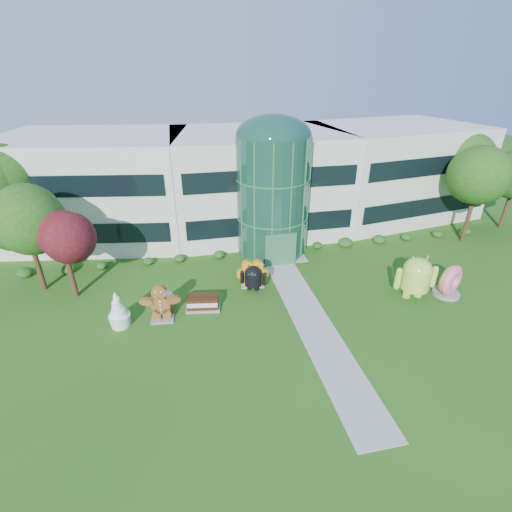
{
  "coord_description": "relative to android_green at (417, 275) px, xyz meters",
  "views": [
    {
      "loc": [
        -7.5,
        -16.97,
        14.7
      ],
      "look_at": [
        -2.66,
        6.0,
        2.6
      ],
      "focal_mm": 26.0,
      "sensor_mm": 36.0,
      "label": 1
    }
  ],
  "objects": [
    {
      "name": "ground",
      "position": [
        -8.0,
        -2.48,
        -1.78
      ],
      "size": [
        140.0,
        140.0,
        0.0
      ],
      "primitive_type": "plane",
      "color": "#215114",
      "rests_on": "ground"
    },
    {
      "name": "building",
      "position": [
        -8.0,
        15.52,
        2.87
      ],
      "size": [
        46.0,
        15.0,
        9.3
      ],
      "primitive_type": null,
      "color": "beige",
      "rests_on": "ground"
    },
    {
      "name": "atrium",
      "position": [
        -8.0,
        9.52,
        3.12
      ],
      "size": [
        6.0,
        6.0,
        9.8
      ],
      "primitive_type": "cylinder",
      "color": "#194738",
      "rests_on": "ground"
    },
    {
      "name": "walkway",
      "position": [
        -8.0,
        -0.48,
        -1.76
      ],
      "size": [
        2.4,
        20.0,
        0.04
      ],
      "primitive_type": "cube",
      "color": "#9E9E93",
      "rests_on": "ground"
    },
    {
      "name": "tree_red",
      "position": [
        -23.5,
        5.02,
        1.22
      ],
      "size": [
        4.0,
        4.0,
        6.0
      ],
      "primitive_type": null,
      "color": "#3F0C14",
      "rests_on": "ground"
    },
    {
      "name": "trees_backdrop",
      "position": [
        -8.0,
        10.52,
        2.42
      ],
      "size": [
        52.0,
        8.0,
        8.4
      ],
      "primitive_type": null,
      "color": "#174B12",
      "rests_on": "ground"
    },
    {
      "name": "android_green",
      "position": [
        0.0,
        0.0,
        0.0
      ],
      "size": [
        3.35,
        2.42,
        3.56
      ],
      "primitive_type": null,
      "rotation": [
        0.0,
        0.0,
        -0.11
      ],
      "color": "#ACDC46",
      "rests_on": "ground"
    },
    {
      "name": "android_black",
      "position": [
        -10.94,
        3.23,
        -0.66
      ],
      "size": [
        2.31,
        1.93,
        2.24
      ],
      "primitive_type": null,
      "rotation": [
        0.0,
        0.0,
        -0.36
      ],
      "color": "black",
      "rests_on": "ground"
    },
    {
      "name": "donut",
      "position": [
        2.51,
        -0.31,
        -0.58
      ],
      "size": [
        2.56,
        2.02,
        2.4
      ],
      "primitive_type": null,
      "rotation": [
        0.0,
        0.0,
        0.46
      ],
      "color": "#F85E7C",
      "rests_on": "ground"
    },
    {
      "name": "gingerbread",
      "position": [
        -17.41,
        0.86,
        -0.46
      ],
      "size": [
        2.94,
        1.33,
        2.64
      ],
      "primitive_type": null,
      "rotation": [
        0.0,
        0.0,
        -0.08
      ],
      "color": "brown",
      "rests_on": "ground"
    },
    {
      "name": "ice_cream_sandwich",
      "position": [
        -14.73,
        1.54,
        -1.28
      ],
      "size": [
        2.41,
        1.46,
        1.01
      ],
      "primitive_type": null,
      "rotation": [
        0.0,
        0.0,
        -0.15
      ],
      "color": "black",
      "rests_on": "ground"
    },
    {
      "name": "honeycomb",
      "position": [
        -10.87,
        3.73,
        -0.79
      ],
      "size": [
        2.61,
        1.21,
        1.97
      ],
      "primitive_type": null,
      "rotation": [
        0.0,
        0.0,
        -0.13
      ],
      "color": "orange",
      "rests_on": "ground"
    },
    {
      "name": "froyo",
      "position": [
        -19.98,
        0.77,
        -0.54
      ],
      "size": [
        1.63,
        1.63,
        2.48
      ],
      "primitive_type": null,
      "rotation": [
        0.0,
        0.0,
        -0.13
      ],
      "color": "white",
      "rests_on": "ground"
    },
    {
      "name": "cupcake",
      "position": [
        -17.16,
        1.91,
        -1.02
      ],
      "size": [
        1.39,
        1.39,
        1.52
      ],
      "primitive_type": null,
      "rotation": [
        0.0,
        0.0,
        -0.1
      ],
      "color": "white",
      "rests_on": "ground"
    }
  ]
}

